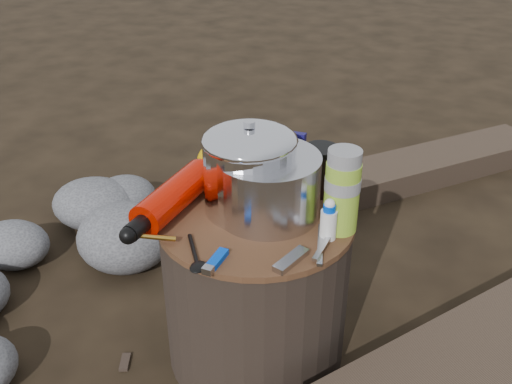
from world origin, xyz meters
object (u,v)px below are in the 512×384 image
(camping_pot, at_px, (250,169))
(fuel_bottle, at_px, (173,197))
(travel_mug, at_px, (320,170))
(thermos, at_px, (342,191))
(stump, at_px, (256,287))

(camping_pot, xyz_separation_m, fuel_bottle, (-0.16, -0.06, -0.07))
(travel_mug, bearing_deg, fuel_bottle, -147.53)
(fuel_bottle, bearing_deg, thermos, 13.73)
(fuel_bottle, bearing_deg, camping_pot, 28.30)
(fuel_bottle, distance_m, travel_mug, 0.36)
(camping_pot, bearing_deg, stump, -48.50)
(travel_mug, bearing_deg, stump, -126.11)
(stump, distance_m, travel_mug, 0.33)
(fuel_bottle, relative_size, travel_mug, 2.66)
(fuel_bottle, height_order, travel_mug, travel_mug)
(fuel_bottle, height_order, thermos, thermos)
(fuel_bottle, xyz_separation_m, thermos, (0.38, 0.05, 0.06))
(camping_pot, relative_size, fuel_bottle, 0.66)
(camping_pot, height_order, travel_mug, camping_pot)
(fuel_bottle, bearing_deg, stump, 18.00)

